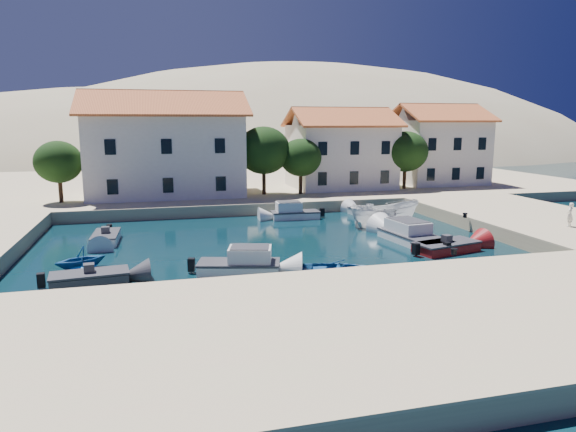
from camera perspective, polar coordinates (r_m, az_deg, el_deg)
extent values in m
plane|color=black|center=(24.70, 2.79, -8.20)|extent=(400.00, 400.00, 0.00)
cube|color=#C9AD89|center=(19.25, 8.24, -12.26)|extent=(52.00, 12.00, 1.00)
cube|color=#C9AD89|center=(43.09, 25.47, -0.45)|extent=(11.00, 20.00, 1.00)
cube|color=#C9AD89|center=(61.45, -5.99, 3.50)|extent=(80.00, 36.00, 1.00)
ellipsoid|color=tan|center=(135.27, -15.48, -1.82)|extent=(198.00, 126.00, 72.00)
ellipsoid|color=tan|center=(161.41, 0.88, -1.29)|extent=(220.00, 176.00, 99.00)
cube|color=silver|center=(50.44, -13.43, 6.60)|extent=(14.00, 9.00, 7.50)
pyramid|color=#A94526|center=(50.37, -13.67, 12.11)|extent=(14.70, 9.45, 2.20)
cube|color=silver|center=(54.86, 5.83, 6.60)|extent=(10.00, 8.00, 6.50)
pyramid|color=#A94526|center=(54.74, 5.91, 10.94)|extent=(10.50, 8.40, 1.80)
cube|color=silver|center=(60.92, 16.22, 6.86)|extent=(9.00, 8.00, 7.00)
pyramid|color=#A94526|center=(60.84, 16.44, 10.99)|extent=(9.45, 8.40, 1.80)
cylinder|color=#382314|center=(48.33, -23.96, 2.85)|extent=(0.36, 0.36, 2.50)
ellipsoid|color=black|center=(48.12, -24.16, 5.51)|extent=(4.00, 4.00, 3.60)
cylinder|color=#382314|center=(49.16, -2.69, 4.15)|extent=(0.36, 0.36, 3.00)
ellipsoid|color=black|center=(48.94, -2.72, 7.29)|extent=(5.00, 5.00, 4.50)
cylinder|color=#382314|center=(49.54, 1.41, 3.92)|extent=(0.36, 0.36, 2.50)
ellipsoid|color=black|center=(49.34, 1.42, 6.51)|extent=(4.00, 4.00, 3.60)
cylinder|color=#382314|center=(54.70, 12.81, 4.41)|extent=(0.36, 0.36, 2.75)
ellipsoid|color=black|center=(54.50, 12.92, 7.00)|extent=(4.60, 4.60, 4.14)
cylinder|color=black|center=(28.39, 17.96, -3.81)|extent=(0.36, 0.36, 0.30)
cylinder|color=black|center=(39.52, 19.07, 0.05)|extent=(0.36, 0.36, 0.30)
cube|color=#37373D|center=(27.20, -21.15, -6.60)|extent=(3.76, 2.00, 0.90)
cube|color=#37373D|center=(27.11, -21.20, -5.93)|extent=(3.85, 2.04, 0.10)
cube|color=#37373D|center=(27.05, -21.23, -5.48)|extent=(0.55, 0.55, 0.50)
cube|color=white|center=(27.36, -5.47, -5.82)|extent=(4.51, 2.81, 0.90)
cube|color=#37373D|center=(27.27, -5.48, -5.16)|extent=(4.61, 2.87, 0.10)
cube|color=white|center=(27.17, -5.50, -4.40)|extent=(2.54, 2.04, 0.90)
imported|color=#1A5392|center=(26.95, 6.10, -6.64)|extent=(5.19, 4.54, 0.89)
cube|color=maroon|center=(33.09, 17.17, -3.38)|extent=(4.36, 2.69, 0.90)
cube|color=#37373D|center=(33.01, 17.20, -2.82)|extent=(4.46, 2.75, 0.10)
cube|color=#37373D|center=(32.96, 17.22, -2.45)|extent=(0.60, 0.60, 0.50)
cube|color=white|center=(34.75, 13.84, -2.56)|extent=(2.88, 5.73, 0.90)
cube|color=#37373D|center=(34.68, 13.86, -2.03)|extent=(2.94, 5.86, 0.10)
cube|color=white|center=(34.60, 13.89, -1.43)|extent=(2.24, 3.12, 0.90)
imported|color=white|center=(39.79, 10.66, -1.17)|extent=(5.59, 2.16, 2.15)
cube|color=white|center=(43.82, 9.00, 0.28)|extent=(2.66, 4.06, 0.90)
cube|color=#37373D|center=(43.76, 9.01, 0.71)|extent=(2.71, 4.15, 0.10)
cube|color=#37373D|center=(43.73, 9.02, 0.99)|extent=(0.61, 0.61, 0.50)
imported|color=#1A5392|center=(30.22, -21.99, -5.47)|extent=(3.37, 3.20, 1.40)
cube|color=white|center=(36.14, -19.57, -2.37)|extent=(1.70, 3.62, 0.90)
cube|color=#37373D|center=(36.07, -19.60, -1.86)|extent=(1.73, 3.71, 0.10)
cube|color=#37373D|center=(36.03, -19.62, -1.52)|extent=(0.52, 0.52, 0.50)
cube|color=white|center=(42.30, 0.81, 0.05)|extent=(3.91, 1.82, 0.90)
cube|color=#37373D|center=(42.24, 0.81, 0.49)|extent=(4.00, 1.85, 0.10)
cube|color=white|center=(42.18, 0.81, 0.98)|extent=(2.10, 1.48, 0.90)
imported|color=silver|center=(38.86, 28.83, 0.13)|extent=(0.70, 0.64, 1.61)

